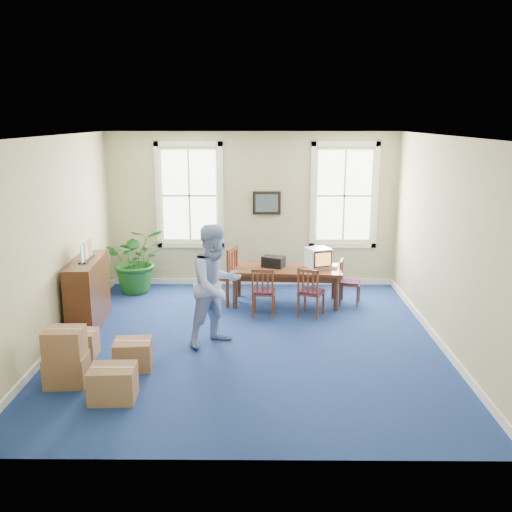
{
  "coord_description": "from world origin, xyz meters",
  "views": [
    {
      "loc": [
        0.18,
        -8.5,
        3.45
      ],
      "look_at": [
        0.1,
        0.6,
        1.25
      ],
      "focal_mm": 40.0,
      "sensor_mm": 36.0,
      "label": 1
    }
  ],
  "objects_px": {
    "chair_near_left": "(264,291)",
    "credenza": "(88,291)",
    "conference_table": "(286,285)",
    "potted_plant": "(137,260)",
    "man": "(216,285)",
    "cardboard_boxes": "(84,352)",
    "crt_tv": "(318,258)"
  },
  "relations": [
    {
      "from": "crt_tv",
      "to": "potted_plant",
      "type": "relative_size",
      "value": 0.33
    },
    {
      "from": "chair_near_left",
      "to": "potted_plant",
      "type": "bearing_deg",
      "value": -23.36
    },
    {
      "from": "conference_table",
      "to": "man",
      "type": "relative_size",
      "value": 1.09
    },
    {
      "from": "man",
      "to": "credenza",
      "type": "bearing_deg",
      "value": 118.19
    },
    {
      "from": "crt_tv",
      "to": "credenza",
      "type": "relative_size",
      "value": 0.29
    },
    {
      "from": "crt_tv",
      "to": "man",
      "type": "distance_m",
      "value": 2.73
    },
    {
      "from": "conference_table",
      "to": "chair_near_left",
      "type": "relative_size",
      "value": 2.29
    },
    {
      "from": "crt_tv",
      "to": "cardboard_boxes",
      "type": "relative_size",
      "value": 0.31
    },
    {
      "from": "credenza",
      "to": "potted_plant",
      "type": "bearing_deg",
      "value": 74.06
    },
    {
      "from": "man",
      "to": "potted_plant",
      "type": "xyz_separation_m",
      "value": [
        -1.82,
        2.75,
        -0.28
      ]
    },
    {
      "from": "chair_near_left",
      "to": "potted_plant",
      "type": "distance_m",
      "value": 2.95
    },
    {
      "from": "cardboard_boxes",
      "to": "potted_plant",
      "type": "bearing_deg",
      "value": 91.98
    },
    {
      "from": "man",
      "to": "cardboard_boxes",
      "type": "distance_m",
      "value": 2.21
    },
    {
      "from": "chair_near_left",
      "to": "conference_table",
      "type": "bearing_deg",
      "value": -115.03
    },
    {
      "from": "conference_table",
      "to": "credenza",
      "type": "xyz_separation_m",
      "value": [
        -3.41,
        -1.21,
        0.25
      ]
    },
    {
      "from": "conference_table",
      "to": "credenza",
      "type": "distance_m",
      "value": 3.62
    },
    {
      "from": "credenza",
      "to": "cardboard_boxes",
      "type": "distance_m",
      "value": 2.23
    },
    {
      "from": "conference_table",
      "to": "crt_tv",
      "type": "relative_size",
      "value": 4.71
    },
    {
      "from": "potted_plant",
      "to": "cardboard_boxes",
      "type": "relative_size",
      "value": 0.93
    },
    {
      "from": "man",
      "to": "potted_plant",
      "type": "bearing_deg",
      "value": 81.54
    },
    {
      "from": "conference_table",
      "to": "cardboard_boxes",
      "type": "bearing_deg",
      "value": -126.64
    },
    {
      "from": "conference_table",
      "to": "cardboard_boxes",
      "type": "xyz_separation_m",
      "value": [
        -2.84,
        -3.36,
        0.06
      ]
    },
    {
      "from": "crt_tv",
      "to": "man",
      "type": "xyz_separation_m",
      "value": [
        -1.78,
        -2.07,
        0.06
      ]
    },
    {
      "from": "conference_table",
      "to": "man",
      "type": "xyz_separation_m",
      "value": [
        -1.17,
        -2.02,
        0.6
      ]
    },
    {
      "from": "chair_near_left",
      "to": "credenza",
      "type": "relative_size",
      "value": 0.59
    },
    {
      "from": "potted_plant",
      "to": "cardboard_boxes",
      "type": "distance_m",
      "value": 4.1
    },
    {
      "from": "crt_tv",
      "to": "man",
      "type": "bearing_deg",
      "value": -151.69
    },
    {
      "from": "conference_table",
      "to": "potted_plant",
      "type": "relative_size",
      "value": 1.55
    },
    {
      "from": "chair_near_left",
      "to": "man",
      "type": "xyz_separation_m",
      "value": [
        -0.74,
        -1.32,
        0.5
      ]
    },
    {
      "from": "potted_plant",
      "to": "chair_near_left",
      "type": "bearing_deg",
      "value": -29.3
    },
    {
      "from": "crt_tv",
      "to": "credenza",
      "type": "xyz_separation_m",
      "value": [
        -4.02,
        -1.26,
        -0.29
      ]
    },
    {
      "from": "credenza",
      "to": "potted_plant",
      "type": "distance_m",
      "value": 1.99
    }
  ]
}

